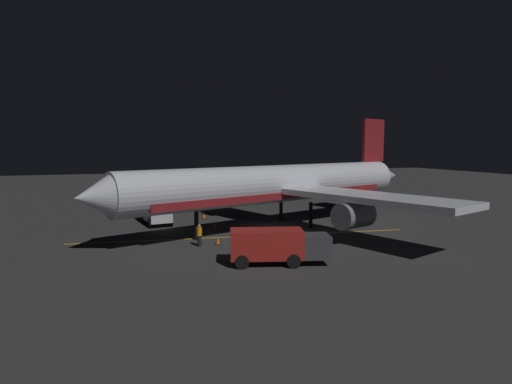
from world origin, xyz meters
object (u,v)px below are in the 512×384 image
Objects in this scene: airliner at (281,186)px; traffic_cone_near_right at (204,216)px; traffic_cone_near_left at (218,241)px; traffic_cone_under_wing at (215,226)px; ground_crew_worker at (199,235)px; catering_truck at (276,246)px; baggage_truck at (155,212)px.

airliner is 67.32× the size of traffic_cone_near_right.
traffic_cone_near_left and traffic_cone_under_wing have the same top height.
traffic_cone_near_left is 6.58m from traffic_cone_under_wing.
ground_crew_worker is at bearing 156.55° from traffic_cone_under_wing.
catering_truck is at bearing -178.28° from traffic_cone_near_right.
catering_truck reaches higher than traffic_cone_near_right.
airliner is at bearing -140.70° from traffic_cone_near_right.
baggage_truck reaches higher than traffic_cone_near_left.
baggage_truck is 5.70m from traffic_cone_near_right.
airliner is 7.33m from traffic_cone_under_wing.
ground_crew_worker is 1.72m from traffic_cone_near_left.
catering_truck reaches higher than traffic_cone_near_left.
baggage_truck is 11.47m from ground_crew_worker.
traffic_cone_under_wing is (1.20, 6.18, -3.76)m from airliner.
baggage_truck is 11.55× the size of traffic_cone_near_right.
traffic_cone_near_left is 12.60m from traffic_cone_near_right.
traffic_cone_near_left and traffic_cone_near_right have the same top height.
traffic_cone_near_right and traffic_cone_under_wing have the same top height.
catering_truck is 13.50m from traffic_cone_under_wing.
baggage_truck is at bearing 63.42° from airliner.
ground_crew_worker is 3.16× the size of traffic_cone_near_right.
catering_truck reaches higher than baggage_truck.
baggage_truck reaches higher than traffic_cone_under_wing.
catering_truck is 3.94× the size of ground_crew_worker.
baggage_truck reaches higher than traffic_cone_near_right.
baggage_truck is at bearing 18.47° from catering_truck.
traffic_cone_near_right is 1.00× the size of traffic_cone_under_wing.
catering_truck is 12.46× the size of traffic_cone_near_right.
catering_truck is 12.46× the size of traffic_cone_near_left.
airliner is 5.41× the size of catering_truck.
baggage_truck is at bearing 11.20° from ground_crew_worker.
traffic_cone_near_left is at bearing 167.93° from traffic_cone_under_wing.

